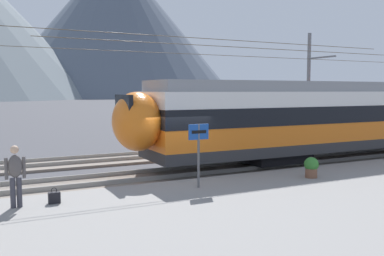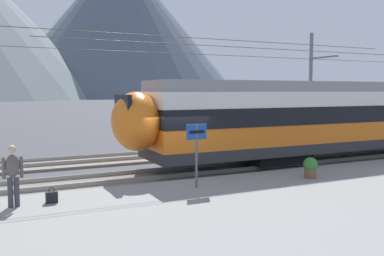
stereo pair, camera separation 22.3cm
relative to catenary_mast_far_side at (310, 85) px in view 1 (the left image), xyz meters
The scene contains 10 objects.
ground_plane 16.06m from the catenary_mast_far_side, 150.86° to the right, with size 400.00×400.00×0.00m, color #424247.
platform_slab 19.15m from the catenary_mast_far_side, 136.43° to the right, with size 120.00×8.46×0.29m, color gray.
track_near 15.72m from the catenary_mast_far_side, 153.17° to the right, with size 120.00×3.00×0.28m.
track_far 14.28m from the catenary_mast_far_side, behind, with size 120.00×3.00×0.28m.
catenary_mast_far_side is the anchor object (origin of this frame).
platform_sign 17.12m from the catenary_mast_far_side, 143.81° to the right, with size 0.70×0.08×2.07m.
passenger_walking 21.77m from the catenary_mast_far_side, 152.66° to the right, with size 0.53×0.22×1.69m.
handbag_beside_passenger 21.03m from the catenary_mast_far_side, 151.38° to the right, with size 0.32×0.18×0.45m.
potted_plant_platform_edge 14.41m from the catenary_mast_far_side, 131.72° to the right, with size 0.52×0.52×0.75m.
mountain_central_peak 206.98m from the catenary_mast_far_side, 77.52° to the left, with size 127.90×127.90×77.76m, color #515B6B.
Camera 1 is at (-6.22, -14.30, 3.45)m, focal length 38.94 mm.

